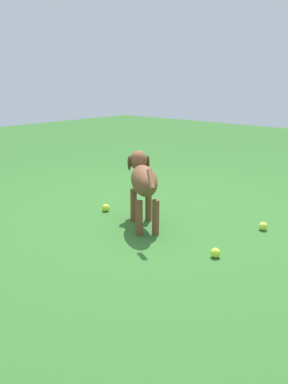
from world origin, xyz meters
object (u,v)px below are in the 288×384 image
object	(u,v)px
tennis_ball_0	(263,226)
tennis_ball_1	(106,208)
dog	(143,180)
tennis_ball_2	(215,253)

from	to	relation	value
tennis_ball_0	tennis_ball_1	size ratio (longest dim) A/B	1.00
dog	tennis_ball_0	xyz separation A→B (m)	(-0.78, -0.55, -0.34)
dog	tennis_ball_1	size ratio (longest dim) A/B	10.35
dog	tennis_ball_1	xyz separation A→B (m)	(0.49, -0.04, -0.34)
dog	tennis_ball_2	distance (m)	0.86
tennis_ball_0	tennis_ball_1	bearing A→B (deg)	21.84
tennis_ball_2	tennis_ball_0	bearing A→B (deg)	-90.40
dog	tennis_ball_1	world-z (taller)	dog
dog	tennis_ball_0	bearing A→B (deg)	-105.90
dog	tennis_ball_1	bearing A→B (deg)	34.58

